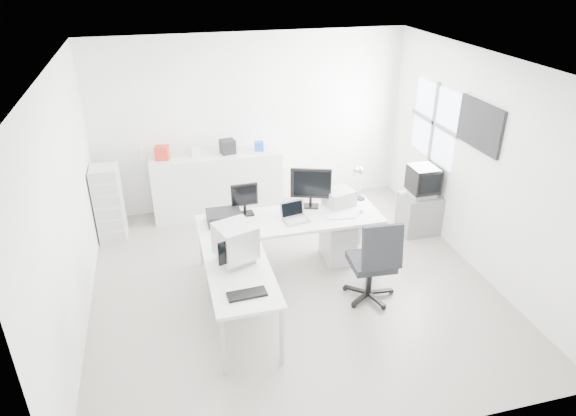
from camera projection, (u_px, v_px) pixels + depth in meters
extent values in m
cube|color=#B4ACA1|center=(292.00, 283.00, 6.67)|extent=(5.00, 5.00, 0.01)
cube|color=white|center=(293.00, 64.00, 5.40)|extent=(5.00, 5.00, 0.01)
cube|color=silver|center=(252.00, 123.00, 8.19)|extent=(5.00, 0.02, 2.80)
cube|color=silver|center=(66.00, 209.00, 5.48)|extent=(0.02, 5.00, 2.80)
cube|color=silver|center=(480.00, 165.00, 6.60)|extent=(0.02, 5.00, 2.80)
cube|color=silver|center=(338.00, 239.00, 7.09)|extent=(0.40, 0.50, 0.60)
cube|color=black|center=(224.00, 217.00, 6.54)|extent=(0.43, 0.33, 0.15)
cube|color=silver|center=(341.00, 217.00, 6.69)|extent=(0.39, 0.16, 0.02)
sphere|color=silver|center=(361.00, 211.00, 6.80)|extent=(0.06, 0.06, 0.06)
cube|color=#A4A4A4|center=(339.00, 197.00, 6.99)|extent=(0.44, 0.41, 0.21)
cube|color=black|center=(247.00, 294.00, 5.19)|extent=(0.41, 0.18, 0.03)
cube|color=slate|center=(419.00, 214.00, 7.76)|extent=(0.56, 0.46, 0.61)
cube|color=silver|center=(217.00, 184.00, 8.23)|extent=(2.04, 0.51, 1.02)
cube|color=red|center=(162.00, 153.00, 7.77)|extent=(0.23, 0.22, 0.20)
cube|color=silver|center=(196.00, 152.00, 7.90)|extent=(0.15, 0.13, 0.14)
cube|color=black|center=(228.00, 147.00, 7.99)|extent=(0.25, 0.23, 0.22)
cube|color=blue|center=(259.00, 146.00, 8.12)|extent=(0.16, 0.15, 0.14)
cylinder|color=silver|center=(142.00, 153.00, 7.73)|extent=(0.07, 0.07, 0.22)
cube|color=silver|center=(109.00, 203.00, 7.50)|extent=(0.39, 0.47, 1.12)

